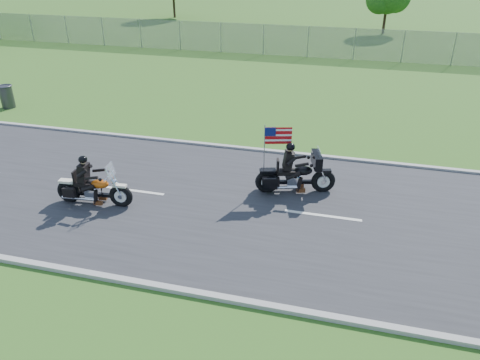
# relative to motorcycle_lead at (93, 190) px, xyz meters

# --- Properties ---
(ground) EXTENTS (420.00, 420.00, 0.00)m
(ground) POSITION_rel_motorcycle_lead_xyz_m (2.70, 1.00, -0.51)
(ground) COLOR #33571B
(ground) RESTS_ON ground
(road) EXTENTS (120.00, 8.00, 0.04)m
(road) POSITION_rel_motorcycle_lead_xyz_m (2.70, 1.00, -0.49)
(road) COLOR #28282B
(road) RESTS_ON ground
(curb_north) EXTENTS (120.00, 0.18, 0.12)m
(curb_north) POSITION_rel_motorcycle_lead_xyz_m (2.70, 5.05, -0.46)
(curb_north) COLOR #9E9B93
(curb_north) RESTS_ON ground
(curb_south) EXTENTS (120.00, 0.18, 0.12)m
(curb_south) POSITION_rel_motorcycle_lead_xyz_m (2.70, -3.05, -0.46)
(curb_south) COLOR #9E9B93
(curb_south) RESTS_ON ground
(fence) EXTENTS (60.00, 0.03, 2.00)m
(fence) POSITION_rel_motorcycle_lead_xyz_m (-2.30, 21.00, 0.49)
(fence) COLOR gray
(fence) RESTS_ON ground
(motorcycle_lead) EXTENTS (2.37, 0.70, 1.60)m
(motorcycle_lead) POSITION_rel_motorcycle_lead_xyz_m (0.00, 0.00, 0.00)
(motorcycle_lead) COLOR black
(motorcycle_lead) RESTS_ON ground
(motorcycle_follow) EXTENTS (2.46, 1.14, 2.09)m
(motorcycle_follow) POSITION_rel_motorcycle_lead_xyz_m (5.69, 2.25, 0.07)
(motorcycle_follow) COLOR black
(motorcycle_follow) RESTS_ON ground
(trash_can) EXTENTS (0.75, 0.75, 1.03)m
(trash_can) POSITION_rel_motorcycle_lead_xyz_m (-8.57, 7.06, 0.01)
(trash_can) COLOR #313035
(trash_can) RESTS_ON ground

